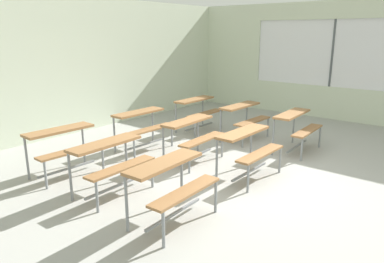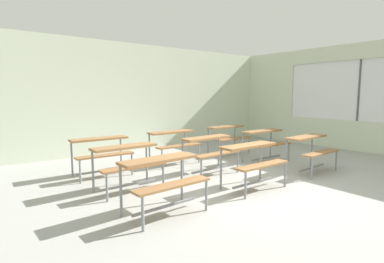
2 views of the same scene
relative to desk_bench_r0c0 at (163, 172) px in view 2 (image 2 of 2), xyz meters
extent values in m
cube|color=#9E9E99|center=(1.73, -0.01, -0.59)|extent=(10.00, 9.00, 0.05)
cube|color=beige|center=(1.73, 4.49, 0.94)|extent=(10.00, 0.12, 3.00)
cube|color=beige|center=(6.73, -0.01, -0.14)|extent=(0.12, 9.00, 0.85)
cube|color=beige|center=(6.73, -0.01, 2.21)|extent=(0.12, 9.00, 0.45)
cube|color=beige|center=(6.73, 3.54, 1.14)|extent=(0.12, 1.90, 1.70)
cube|color=white|center=(6.73, 0.49, 1.14)|extent=(0.02, 4.20, 1.70)
cube|color=#4C5156|center=(6.73, 0.49, 1.14)|extent=(0.06, 0.05, 1.70)
cube|color=olive|center=(0.00, 0.11, 0.16)|extent=(1.11, 0.36, 0.04)
cube|color=olive|center=(0.01, -0.21, -0.12)|extent=(1.11, 0.26, 0.03)
cylinder|color=gray|center=(-0.51, 0.23, -0.20)|extent=(0.04, 0.04, 0.72)
cylinder|color=gray|center=(0.49, 0.27, -0.20)|extent=(0.04, 0.04, 0.72)
cylinder|color=gray|center=(-0.49, -0.32, -0.34)|extent=(0.04, 0.04, 0.44)
cylinder|color=gray|center=(0.51, -0.28, -0.34)|extent=(0.04, 0.04, 0.44)
cube|color=gray|center=(0.00, -0.03, -0.46)|extent=(1.00, 0.07, 0.03)
cube|color=olive|center=(1.78, 0.11, 0.16)|extent=(1.10, 0.33, 0.04)
cube|color=olive|center=(1.78, -0.21, -0.12)|extent=(1.10, 0.23, 0.03)
cylinder|color=gray|center=(1.29, 0.25, -0.20)|extent=(0.04, 0.04, 0.72)
cylinder|color=gray|center=(2.29, 0.25, -0.20)|extent=(0.04, 0.04, 0.72)
cylinder|color=gray|center=(1.28, -0.30, -0.34)|extent=(0.04, 0.04, 0.44)
cylinder|color=gray|center=(2.28, -0.30, -0.34)|extent=(0.04, 0.04, 0.44)
cube|color=gray|center=(1.78, -0.03, -0.46)|extent=(1.00, 0.04, 0.03)
cube|color=olive|center=(3.52, 0.08, 0.16)|extent=(1.11, 0.37, 0.04)
cube|color=olive|center=(3.53, -0.24, -0.12)|extent=(1.11, 0.27, 0.03)
cylinder|color=gray|center=(3.01, 0.20, -0.20)|extent=(0.04, 0.04, 0.72)
cylinder|color=gray|center=(4.01, 0.24, -0.20)|extent=(0.04, 0.04, 0.72)
cylinder|color=gray|center=(3.04, -0.35, -0.34)|extent=(0.04, 0.04, 0.44)
cylinder|color=gray|center=(4.04, -0.31, -0.34)|extent=(0.04, 0.04, 0.44)
cube|color=gray|center=(3.52, -0.06, -0.46)|extent=(1.00, 0.08, 0.03)
cube|color=olive|center=(0.05, 1.30, 0.16)|extent=(1.11, 0.34, 0.04)
cube|color=olive|center=(0.06, 0.98, -0.12)|extent=(1.10, 0.24, 0.03)
cylinder|color=gray|center=(-0.45, 1.43, -0.20)|extent=(0.04, 0.04, 0.72)
cylinder|color=gray|center=(0.55, 1.45, -0.20)|extent=(0.04, 0.04, 0.72)
cylinder|color=gray|center=(-0.44, 0.88, -0.34)|extent=(0.04, 0.04, 0.44)
cylinder|color=gray|center=(0.56, 0.90, -0.34)|extent=(0.04, 0.04, 0.44)
cube|color=gray|center=(0.05, 1.16, -0.46)|extent=(1.00, 0.05, 0.03)
cube|color=olive|center=(1.81, 1.26, 0.16)|extent=(1.11, 0.37, 0.04)
cube|color=olive|center=(1.83, 0.94, -0.12)|extent=(1.11, 0.27, 0.03)
cylinder|color=gray|center=(1.31, 1.37, -0.20)|extent=(0.04, 0.04, 0.72)
cylinder|color=gray|center=(2.31, 1.42, -0.20)|extent=(0.04, 0.04, 0.72)
cylinder|color=gray|center=(1.33, 0.82, -0.34)|extent=(0.04, 0.04, 0.44)
cylinder|color=gray|center=(2.33, 0.87, -0.34)|extent=(0.04, 0.04, 0.44)
cube|color=gray|center=(1.82, 1.12, -0.46)|extent=(1.00, 0.07, 0.03)
cube|color=olive|center=(3.57, 1.27, 0.16)|extent=(1.11, 0.35, 0.04)
cube|color=olive|center=(3.56, 0.95, -0.12)|extent=(1.11, 0.25, 0.03)
cylinder|color=gray|center=(3.07, 1.42, -0.20)|extent=(0.04, 0.04, 0.72)
cylinder|color=gray|center=(4.07, 1.39, -0.20)|extent=(0.04, 0.04, 0.72)
cylinder|color=gray|center=(3.06, 0.87, -0.34)|extent=(0.04, 0.04, 0.44)
cylinder|color=gray|center=(4.06, 0.84, -0.34)|extent=(0.04, 0.04, 0.44)
cube|color=gray|center=(3.56, 1.13, -0.46)|extent=(1.00, 0.06, 0.03)
cube|color=olive|center=(0.05, 2.45, 0.16)|extent=(1.11, 0.36, 0.04)
cube|color=olive|center=(0.04, 2.13, -0.12)|extent=(1.11, 0.26, 0.03)
cylinder|color=gray|center=(-0.45, 2.61, -0.20)|extent=(0.04, 0.04, 0.72)
cylinder|color=gray|center=(0.55, 2.57, -0.20)|extent=(0.04, 0.04, 0.72)
cylinder|color=gray|center=(-0.47, 2.06, -0.34)|extent=(0.04, 0.04, 0.44)
cylinder|color=gray|center=(0.53, 2.02, -0.34)|extent=(0.04, 0.04, 0.44)
cube|color=gray|center=(0.04, 2.31, -0.46)|extent=(1.00, 0.07, 0.03)
cube|color=olive|center=(1.76, 2.45, 0.16)|extent=(1.10, 0.34, 0.04)
cube|color=olive|center=(1.75, 2.13, -0.12)|extent=(1.10, 0.24, 0.03)
cylinder|color=gray|center=(1.26, 2.60, -0.20)|extent=(0.04, 0.04, 0.72)
cylinder|color=gray|center=(2.26, 2.59, -0.20)|extent=(0.04, 0.04, 0.72)
cylinder|color=gray|center=(1.25, 2.05, -0.34)|extent=(0.04, 0.04, 0.44)
cylinder|color=gray|center=(2.25, 2.04, -0.34)|extent=(0.04, 0.04, 0.44)
cube|color=gray|center=(1.75, 2.31, -0.46)|extent=(1.00, 0.05, 0.03)
cube|color=olive|center=(3.53, 2.48, 0.16)|extent=(1.10, 0.32, 0.04)
cube|color=olive|center=(3.53, 2.16, -0.12)|extent=(1.10, 0.22, 0.03)
cylinder|color=gray|center=(3.03, 2.62, -0.20)|extent=(0.04, 0.04, 0.72)
cylinder|color=gray|center=(4.03, 2.62, -0.20)|extent=(0.04, 0.04, 0.72)
cylinder|color=gray|center=(3.03, 2.07, -0.34)|extent=(0.04, 0.04, 0.44)
cylinder|color=gray|center=(4.03, 2.07, -0.34)|extent=(0.04, 0.04, 0.44)
cube|color=gray|center=(3.53, 2.34, -0.46)|extent=(1.00, 0.03, 0.03)
camera|label=1|loc=(-2.96, -2.71, 1.66)|focal=34.07mm
camera|label=2|loc=(-2.07, -3.31, 1.04)|focal=28.00mm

